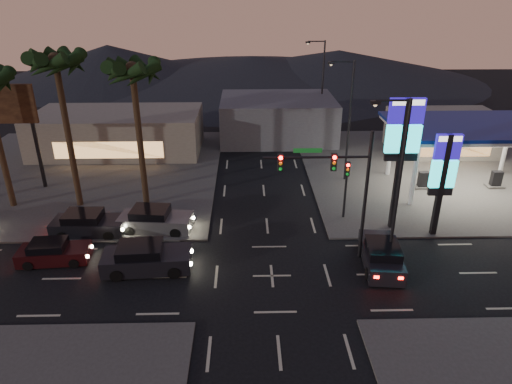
{
  "coord_description": "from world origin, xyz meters",
  "views": [
    {
      "loc": [
        -1.43,
        -21.85,
        15.22
      ],
      "look_at": [
        -0.8,
        5.1,
        3.0
      ],
      "focal_mm": 32.0,
      "sensor_mm": 36.0,
      "label": 1
    }
  ],
  "objects_px": {
    "traffic_signal_mast": "(337,178)",
    "suv_station": "(381,255)",
    "gas_station": "(470,129)",
    "car_lane_a_front": "(146,258)",
    "car_lane_b_front": "(155,220)",
    "pylon_sign_tall": "(403,139)",
    "pylon_sign_short": "(444,170)",
    "car_lane_a_mid": "(53,252)",
    "car_lane_b_mid": "(88,224)"
  },
  "relations": [
    {
      "from": "car_lane_b_front",
      "to": "suv_station",
      "type": "height_order",
      "value": "car_lane_b_front"
    },
    {
      "from": "gas_station",
      "to": "car_lane_b_mid",
      "type": "xyz_separation_m",
      "value": [
        -28.0,
        -6.81,
        -4.34
      ]
    },
    {
      "from": "pylon_sign_short",
      "to": "suv_station",
      "type": "xyz_separation_m",
      "value": [
        -4.51,
        -3.6,
        -3.92
      ]
    },
    {
      "from": "car_lane_a_front",
      "to": "car_lane_b_front",
      "type": "bearing_deg",
      "value": 93.97
    },
    {
      "from": "traffic_signal_mast",
      "to": "car_lane_b_mid",
      "type": "bearing_deg",
      "value": 168.53
    },
    {
      "from": "gas_station",
      "to": "car_lane_a_mid",
      "type": "relative_size",
      "value": 2.83
    },
    {
      "from": "car_lane_b_mid",
      "to": "suv_station",
      "type": "height_order",
      "value": "suv_station"
    },
    {
      "from": "pylon_sign_short",
      "to": "car_lane_a_front",
      "type": "height_order",
      "value": "pylon_sign_short"
    },
    {
      "from": "car_lane_a_mid",
      "to": "gas_station",
      "type": "bearing_deg",
      "value": 19.32
    },
    {
      "from": "pylon_sign_tall",
      "to": "pylon_sign_short",
      "type": "xyz_separation_m",
      "value": [
        2.5,
        -1.0,
        -1.74
      ]
    },
    {
      "from": "gas_station",
      "to": "traffic_signal_mast",
      "type": "relative_size",
      "value": 1.53
    },
    {
      "from": "car_lane_a_mid",
      "to": "car_lane_a_front",
      "type": "bearing_deg",
      "value": -10.07
    },
    {
      "from": "car_lane_b_front",
      "to": "car_lane_b_mid",
      "type": "xyz_separation_m",
      "value": [
        -4.36,
        -0.41,
        -0.02
      ]
    },
    {
      "from": "gas_station",
      "to": "suv_station",
      "type": "height_order",
      "value": "gas_station"
    },
    {
      "from": "pylon_sign_tall",
      "to": "traffic_signal_mast",
      "type": "bearing_deg",
      "value": -143.48
    },
    {
      "from": "gas_station",
      "to": "traffic_signal_mast",
      "type": "height_order",
      "value": "traffic_signal_mast"
    },
    {
      "from": "car_lane_a_front",
      "to": "car_lane_b_mid",
      "type": "xyz_separation_m",
      "value": [
        -4.69,
        4.39,
        -0.05
      ]
    },
    {
      "from": "car_lane_b_mid",
      "to": "gas_station",
      "type": "bearing_deg",
      "value": 13.68
    },
    {
      "from": "gas_station",
      "to": "car_lane_b_mid",
      "type": "height_order",
      "value": "gas_station"
    },
    {
      "from": "pylon_sign_tall",
      "to": "suv_station",
      "type": "xyz_separation_m",
      "value": [
        -2.01,
        -4.6,
        -5.65
      ]
    },
    {
      "from": "traffic_signal_mast",
      "to": "car_lane_b_front",
      "type": "distance_m",
      "value": 12.77
    },
    {
      "from": "gas_station",
      "to": "car_lane_a_front",
      "type": "distance_m",
      "value": 26.22
    },
    {
      "from": "pylon_sign_tall",
      "to": "car_lane_b_front",
      "type": "height_order",
      "value": "pylon_sign_tall"
    },
    {
      "from": "traffic_signal_mast",
      "to": "suv_station",
      "type": "xyz_separation_m",
      "value": [
        2.74,
        -1.09,
        -4.49
      ]
    },
    {
      "from": "car_lane_a_mid",
      "to": "car_lane_b_front",
      "type": "xyz_separation_m",
      "value": [
        5.41,
        3.78,
        0.12
      ]
    },
    {
      "from": "pylon_sign_short",
      "to": "car_lane_a_front",
      "type": "xyz_separation_m",
      "value": [
        -18.31,
        -3.7,
        -3.87
      ]
    },
    {
      "from": "car_lane_b_mid",
      "to": "suv_station",
      "type": "bearing_deg",
      "value": -13.06
    },
    {
      "from": "traffic_signal_mast",
      "to": "car_lane_b_mid",
      "type": "distance_m",
      "value": 16.69
    },
    {
      "from": "traffic_signal_mast",
      "to": "car_lane_a_mid",
      "type": "distance_m",
      "value": 17.43
    },
    {
      "from": "car_lane_b_front",
      "to": "car_lane_b_mid",
      "type": "distance_m",
      "value": 4.38
    },
    {
      "from": "pylon_sign_short",
      "to": "car_lane_a_mid",
      "type": "bearing_deg",
      "value": -173.64
    },
    {
      "from": "pylon_sign_tall",
      "to": "car_lane_b_front",
      "type": "bearing_deg",
      "value": 179.65
    },
    {
      "from": "pylon_sign_short",
      "to": "car_lane_b_mid",
      "type": "relative_size",
      "value": 1.42
    },
    {
      "from": "suv_station",
      "to": "car_lane_b_mid",
      "type": "bearing_deg",
      "value": 166.94
    },
    {
      "from": "car_lane_a_mid",
      "to": "car_lane_b_front",
      "type": "distance_m",
      "value": 6.6
    },
    {
      "from": "car_lane_a_mid",
      "to": "traffic_signal_mast",
      "type": "bearing_deg",
      "value": 0.58
    },
    {
      "from": "suv_station",
      "to": "pylon_sign_short",
      "type": "bearing_deg",
      "value": 38.65
    },
    {
      "from": "car_lane_b_front",
      "to": "suv_station",
      "type": "bearing_deg",
      "value": -18.4
    },
    {
      "from": "traffic_signal_mast",
      "to": "car_lane_a_front",
      "type": "height_order",
      "value": "traffic_signal_mast"
    },
    {
      "from": "pylon_sign_tall",
      "to": "car_lane_a_front",
      "type": "distance_m",
      "value": 17.42
    },
    {
      "from": "gas_station",
      "to": "car_lane_a_mid",
      "type": "xyz_separation_m",
      "value": [
        -29.05,
        -10.18,
        -4.44
      ]
    },
    {
      "from": "pylon_sign_tall",
      "to": "car_lane_a_front",
      "type": "xyz_separation_m",
      "value": [
        -15.81,
        -4.7,
        -5.61
      ]
    },
    {
      "from": "traffic_signal_mast",
      "to": "car_lane_a_mid",
      "type": "bearing_deg",
      "value": -179.42
    },
    {
      "from": "car_lane_b_mid",
      "to": "car_lane_a_front",
      "type": "bearing_deg",
      "value": -43.1
    },
    {
      "from": "pylon_sign_short",
      "to": "car_lane_b_mid",
      "type": "distance_m",
      "value": 23.34
    },
    {
      "from": "car_lane_a_mid",
      "to": "suv_station",
      "type": "relative_size",
      "value": 0.87
    },
    {
      "from": "gas_station",
      "to": "car_lane_b_front",
      "type": "distance_m",
      "value": 24.88
    },
    {
      "from": "pylon_sign_tall",
      "to": "pylon_sign_short",
      "type": "relative_size",
      "value": 1.29
    },
    {
      "from": "pylon_sign_tall",
      "to": "suv_station",
      "type": "distance_m",
      "value": 7.56
    },
    {
      "from": "pylon_sign_tall",
      "to": "car_lane_b_mid",
      "type": "distance_m",
      "value": 21.27
    }
  ]
}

